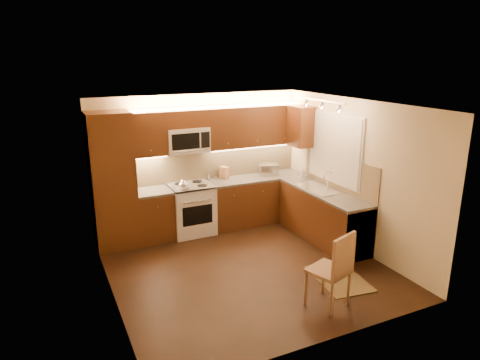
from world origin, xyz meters
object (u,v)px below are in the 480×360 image
soap_bottle (303,173)px  dining_chair (328,269)px  microwave (187,140)px  sink (320,185)px  kettle (183,184)px  knife_block (224,173)px  toaster_oven (268,169)px  stove (191,209)px

soap_bottle → dining_chair: bearing=-113.3°
microwave → sink: microwave is taller
microwave → dining_chair: (0.80, -3.18, -1.20)m
kettle → knife_block: bearing=38.6°
kettle → toaster_oven: size_ratio=0.56×
microwave → kettle: (-0.21, -0.35, -0.70)m
microwave → kettle: size_ratio=3.74×
sink → kettle: 2.39m
stove → microwave: microwave is taller
soap_bottle → knife_block: bearing=161.6°
sink → soap_bottle: 0.76m
stove → toaster_oven: toaster_oven is taller
stove → kettle: (-0.21, -0.21, 0.56)m
sink → dining_chair: size_ratio=0.83×
microwave → soap_bottle: (2.14, -0.52, -0.73)m
microwave → toaster_oven: (1.63, -0.06, -0.71)m
kettle → dining_chair: 3.06m
toaster_oven → sink: bearing=-62.6°
microwave → knife_block: microwave is taller
toaster_oven → soap_bottle: bearing=-31.5°
microwave → knife_block: 1.02m
dining_chair → knife_block: bearing=71.8°
kettle → toaster_oven: kettle is taller
stove → knife_block: 0.94m
sink → toaster_oven: bearing=107.2°
sink → knife_block: 1.82m
soap_bottle → dining_chair: 3.02m
microwave → toaster_oven: microwave is taller
sink → toaster_oven: size_ratio=2.39×
kettle → dining_chair: (1.01, -2.84, -0.50)m
kettle → soap_bottle: size_ratio=1.08×
dining_chair → toaster_oven: bearing=55.8°
knife_block → dining_chair: bearing=-110.3°
soap_bottle → kettle: bearing=179.3°
toaster_oven → soap_bottle: 0.69m
stove → sink: 2.35m
stove → dining_chair: bearing=-75.3°
soap_bottle → dining_chair: soap_bottle is taller
kettle → toaster_oven: 1.86m
toaster_oven → kettle: bearing=-160.9°
microwave → sink: size_ratio=0.88×
sink → stove: bearing=150.6°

